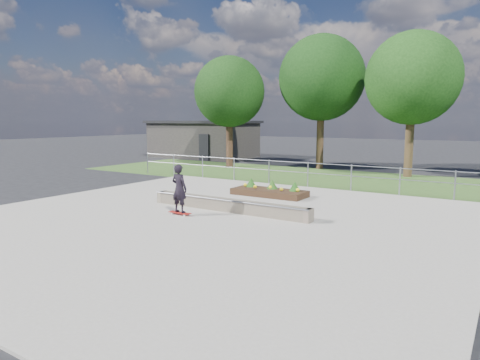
% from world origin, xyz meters
% --- Properties ---
extents(ground, '(120.00, 120.00, 0.00)m').
position_xyz_m(ground, '(0.00, 0.00, 0.00)').
color(ground, black).
rests_on(ground, ground).
extents(grass_verge, '(30.00, 8.00, 0.02)m').
position_xyz_m(grass_verge, '(0.00, 11.00, 0.01)').
color(grass_verge, '#2F4D1F').
rests_on(grass_verge, ground).
extents(concrete_slab, '(15.00, 15.00, 0.06)m').
position_xyz_m(concrete_slab, '(0.00, 0.00, 0.03)').
color(concrete_slab, gray).
rests_on(concrete_slab, ground).
extents(fence, '(20.06, 0.06, 1.20)m').
position_xyz_m(fence, '(0.00, 7.50, 0.77)').
color(fence, gray).
rests_on(fence, ground).
extents(building, '(8.40, 5.40, 3.00)m').
position_xyz_m(building, '(-14.00, 18.00, 1.51)').
color(building, '#282624').
rests_on(building, ground).
extents(tree_far_left, '(4.55, 4.55, 7.15)m').
position_xyz_m(tree_far_left, '(-8.00, 13.00, 4.85)').
color(tree_far_left, '#321D14').
rests_on(tree_far_left, ground).
extents(tree_mid_left, '(5.25, 5.25, 8.25)m').
position_xyz_m(tree_mid_left, '(-2.50, 15.00, 5.61)').
color(tree_mid_left, '#382416').
rests_on(tree_mid_left, ground).
extents(tree_mid_right, '(4.90, 4.90, 7.70)m').
position_xyz_m(tree_mid_right, '(3.00, 14.00, 5.23)').
color(tree_mid_right, '#382716').
rests_on(tree_mid_right, ground).
extents(grind_ledge, '(6.00, 0.44, 0.43)m').
position_xyz_m(grind_ledge, '(-0.12, 1.23, 0.26)').
color(grind_ledge, brown).
rests_on(grind_ledge, concrete_slab).
extents(planter_bed, '(3.00, 1.20, 0.61)m').
position_xyz_m(planter_bed, '(-0.37, 4.60, 0.24)').
color(planter_bed, black).
rests_on(planter_bed, concrete_slab).
extents(skateboarder, '(0.80, 0.37, 1.63)m').
position_xyz_m(skateboarder, '(-1.09, -0.07, 0.91)').
color(skateboarder, silver).
rests_on(skateboarder, concrete_slab).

